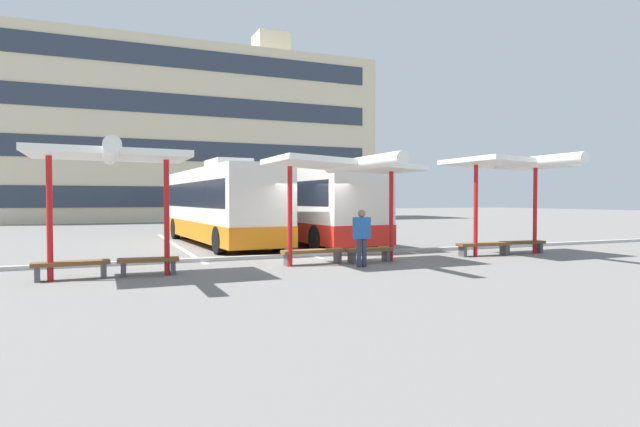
{
  "coord_description": "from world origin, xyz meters",
  "views": [
    {
      "loc": [
        -6.71,
        -16.45,
        1.96
      ],
      "look_at": [
        1.05,
        1.97,
        1.41
      ],
      "focal_mm": 29.22,
      "sensor_mm": 36.0,
      "label": 1
    }
  ],
  "objects_px": {
    "coach_bus_0": "(219,206)",
    "bench_1": "(149,262)",
    "bench_3": "(369,252)",
    "waiting_passenger_0": "(362,234)",
    "bench_4": "(484,246)",
    "coach_bus_1": "(304,206)",
    "bench_5": "(522,244)",
    "waiting_shelter_0": "(110,158)",
    "bench_2": "(313,253)",
    "waiting_shelter_2": "(512,165)",
    "bench_0": "(71,266)",
    "waiting_shelter_1": "(347,167)"
  },
  "relations": [
    {
      "from": "coach_bus_0",
      "to": "bench_1",
      "type": "xyz_separation_m",
      "value": [
        -3.6,
        -8.42,
        -1.32
      ]
    },
    {
      "from": "bench_3",
      "to": "waiting_passenger_0",
      "type": "height_order",
      "value": "waiting_passenger_0"
    },
    {
      "from": "bench_4",
      "to": "waiting_passenger_0",
      "type": "height_order",
      "value": "waiting_passenger_0"
    },
    {
      "from": "coach_bus_1",
      "to": "bench_5",
      "type": "distance_m",
      "value": 9.31
    },
    {
      "from": "bench_1",
      "to": "bench_3",
      "type": "relative_size",
      "value": 1.02
    },
    {
      "from": "waiting_shelter_0",
      "to": "coach_bus_1",
      "type": "bearing_deg",
      "value": 44.76
    },
    {
      "from": "bench_2",
      "to": "bench_3",
      "type": "xyz_separation_m",
      "value": [
        1.8,
        -0.2,
        -0.01
      ]
    },
    {
      "from": "waiting_shelter_2",
      "to": "bench_4",
      "type": "bearing_deg",
      "value": 158.18
    },
    {
      "from": "waiting_shelter_0",
      "to": "bench_0",
      "type": "relative_size",
      "value": 2.4
    },
    {
      "from": "bench_0",
      "to": "bench_2",
      "type": "distance_m",
      "value": 6.56
    },
    {
      "from": "bench_3",
      "to": "waiting_shelter_2",
      "type": "bearing_deg",
      "value": -2.86
    },
    {
      "from": "bench_5",
      "to": "bench_0",
      "type": "bearing_deg",
      "value": -178.36
    },
    {
      "from": "bench_2",
      "to": "bench_5",
      "type": "height_order",
      "value": "same"
    },
    {
      "from": "bench_1",
      "to": "waiting_shelter_1",
      "type": "relative_size",
      "value": 0.32
    },
    {
      "from": "bench_1",
      "to": "coach_bus_0",
      "type": "bearing_deg",
      "value": 66.82
    },
    {
      "from": "waiting_shelter_1",
      "to": "waiting_shelter_2",
      "type": "distance_m",
      "value": 6.33
    },
    {
      "from": "bench_0",
      "to": "waiting_shelter_2",
      "type": "relative_size",
      "value": 0.38
    },
    {
      "from": "bench_3",
      "to": "bench_4",
      "type": "bearing_deg",
      "value": 1.13
    },
    {
      "from": "bench_1",
      "to": "bench_2",
      "type": "relative_size",
      "value": 0.79
    },
    {
      "from": "bench_2",
      "to": "bench_3",
      "type": "height_order",
      "value": "same"
    },
    {
      "from": "bench_3",
      "to": "waiting_passenger_0",
      "type": "bearing_deg",
      "value": -129.1
    },
    {
      "from": "coach_bus_0",
      "to": "waiting_shelter_2",
      "type": "xyz_separation_m",
      "value": [
        8.36,
        -8.47,
        1.47
      ]
    },
    {
      "from": "bench_2",
      "to": "waiting_shelter_2",
      "type": "xyz_separation_m",
      "value": [
        7.23,
        -0.47,
        2.78
      ]
    },
    {
      "from": "waiting_shelter_0",
      "to": "bench_4",
      "type": "height_order",
      "value": "waiting_shelter_0"
    },
    {
      "from": "bench_2",
      "to": "bench_3",
      "type": "distance_m",
      "value": 1.81
    },
    {
      "from": "bench_3",
      "to": "bench_2",
      "type": "bearing_deg",
      "value": 173.7
    },
    {
      "from": "coach_bus_1",
      "to": "waiting_shelter_2",
      "type": "bearing_deg",
      "value": -58.67
    },
    {
      "from": "bench_0",
      "to": "waiting_shelter_2",
      "type": "distance_m",
      "value": 14.05
    },
    {
      "from": "waiting_shelter_0",
      "to": "waiting_shelter_1",
      "type": "bearing_deg",
      "value": 3.17
    },
    {
      "from": "bench_3",
      "to": "waiting_shelter_2",
      "type": "distance_m",
      "value": 6.11
    },
    {
      "from": "waiting_shelter_1",
      "to": "coach_bus_1",
      "type": "bearing_deg",
      "value": 78.21
    },
    {
      "from": "coach_bus_1",
      "to": "bench_4",
      "type": "distance_m",
      "value": 8.42
    },
    {
      "from": "bench_2",
      "to": "bench_4",
      "type": "height_order",
      "value": "same"
    },
    {
      "from": "waiting_shelter_1",
      "to": "bench_3",
      "type": "xyz_separation_m",
      "value": [
        0.9,
        0.24,
        -2.59
      ]
    },
    {
      "from": "bench_2",
      "to": "waiting_passenger_0",
      "type": "bearing_deg",
      "value": -45.37
    },
    {
      "from": "coach_bus_1",
      "to": "bench_3",
      "type": "distance_m",
      "value": 7.63
    },
    {
      "from": "coach_bus_0",
      "to": "bench_0",
      "type": "distance_m",
      "value": 10.12
    },
    {
      "from": "bench_5",
      "to": "waiting_passenger_0",
      "type": "bearing_deg",
      "value": -171.48
    },
    {
      "from": "waiting_shelter_2",
      "to": "coach_bus_1",
      "type": "bearing_deg",
      "value": 121.33
    },
    {
      "from": "coach_bus_1",
      "to": "bench_0",
      "type": "height_order",
      "value": "coach_bus_1"
    },
    {
      "from": "bench_0",
      "to": "coach_bus_1",
      "type": "bearing_deg",
      "value": 40.5
    },
    {
      "from": "coach_bus_1",
      "to": "waiting_shelter_1",
      "type": "bearing_deg",
      "value": -101.79
    },
    {
      "from": "coach_bus_0",
      "to": "waiting_shelter_2",
      "type": "bearing_deg",
      "value": -45.37
    },
    {
      "from": "waiting_shelter_0",
      "to": "bench_4",
      "type": "relative_size",
      "value": 2.11
    },
    {
      "from": "coach_bus_0",
      "to": "bench_0",
      "type": "xyz_separation_m",
      "value": [
        -5.4,
        -8.46,
        -1.32
      ]
    },
    {
      "from": "waiting_passenger_0",
      "to": "bench_3",
      "type": "bearing_deg",
      "value": 50.9
    },
    {
      "from": "bench_0",
      "to": "bench_2",
      "type": "height_order",
      "value": "same"
    },
    {
      "from": "coach_bus_1",
      "to": "bench_4",
      "type": "xyz_separation_m",
      "value": [
        3.82,
        -7.39,
        -1.31
      ]
    },
    {
      "from": "bench_5",
      "to": "bench_2",
      "type": "bearing_deg",
      "value": 179.77
    },
    {
      "from": "coach_bus_0",
      "to": "coach_bus_1",
      "type": "height_order",
      "value": "coach_bus_0"
    }
  ]
}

